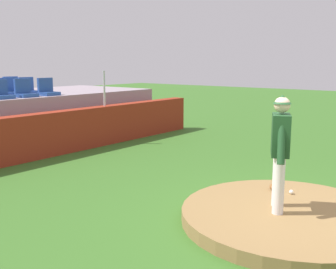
{
  "coord_description": "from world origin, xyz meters",
  "views": [
    {
      "loc": [
        -5.59,
        -2.1,
        2.37
      ],
      "look_at": [
        0.0,
        2.3,
        1.1
      ],
      "focal_mm": 42.95,
      "sensor_mm": 36.0,
      "label": 1
    }
  ],
  "objects_px": {
    "stadium_chair_9": "(28,89)",
    "stadium_chair_14": "(13,88)",
    "fielding_glove": "(275,187)",
    "stadium_chair_4": "(48,90)",
    "pitcher": "(280,144)",
    "stadium_chair_3": "(25,91)",
    "stadium_chair_2": "(1,93)",
    "stadium_chair_8": "(8,90)",
    "baseball": "(291,192)"
  },
  "relations": [
    {
      "from": "stadium_chair_3",
      "to": "stadium_chair_8",
      "type": "bearing_deg",
      "value": -92.11
    },
    {
      "from": "pitcher",
      "to": "stadium_chair_4",
      "type": "height_order",
      "value": "stadium_chair_4"
    },
    {
      "from": "stadium_chair_9",
      "to": "stadium_chair_8",
      "type": "bearing_deg",
      "value": 0.51
    },
    {
      "from": "stadium_chair_8",
      "to": "stadium_chair_9",
      "type": "relative_size",
      "value": 1.0
    },
    {
      "from": "baseball",
      "to": "fielding_glove",
      "type": "xyz_separation_m",
      "value": [
        0.05,
        0.3,
        0.02
      ]
    },
    {
      "from": "pitcher",
      "to": "stadium_chair_9",
      "type": "bearing_deg",
      "value": 55.02
    },
    {
      "from": "stadium_chair_3",
      "to": "stadium_chair_9",
      "type": "distance_m",
      "value": 1.17
    },
    {
      "from": "stadium_chair_8",
      "to": "fielding_glove",
      "type": "bearing_deg",
      "value": 90.79
    },
    {
      "from": "fielding_glove",
      "to": "stadium_chair_4",
      "type": "relative_size",
      "value": 0.6
    },
    {
      "from": "pitcher",
      "to": "stadium_chair_14",
      "type": "distance_m",
      "value": 9.6
    },
    {
      "from": "pitcher",
      "to": "stadium_chair_8",
      "type": "xyz_separation_m",
      "value": [
        0.77,
        8.59,
        0.4
      ]
    },
    {
      "from": "fielding_glove",
      "to": "stadium_chair_3",
      "type": "xyz_separation_m",
      "value": [
        -0.15,
        7.26,
        1.34
      ]
    },
    {
      "from": "fielding_glove",
      "to": "stadium_chair_8",
      "type": "xyz_separation_m",
      "value": [
        -0.11,
        8.19,
        1.34
      ]
    },
    {
      "from": "pitcher",
      "to": "stadium_chair_9",
      "type": "relative_size",
      "value": 3.44
    },
    {
      "from": "pitcher",
      "to": "stadium_chair_2",
      "type": "bearing_deg",
      "value": 64.24
    },
    {
      "from": "stadium_chair_2",
      "to": "stadium_chair_14",
      "type": "height_order",
      "value": "same"
    },
    {
      "from": "stadium_chair_3",
      "to": "stadium_chair_4",
      "type": "height_order",
      "value": "same"
    },
    {
      "from": "stadium_chair_4",
      "to": "stadium_chair_8",
      "type": "bearing_deg",
      "value": -53.13
    },
    {
      "from": "stadium_chair_9",
      "to": "stadium_chair_14",
      "type": "xyz_separation_m",
      "value": [
        0.02,
        0.88,
        0.0
      ]
    },
    {
      "from": "pitcher",
      "to": "stadium_chair_4",
      "type": "xyz_separation_m",
      "value": [
        1.46,
        7.66,
        0.4
      ]
    },
    {
      "from": "baseball",
      "to": "stadium_chair_9",
      "type": "relative_size",
      "value": 0.15
    },
    {
      "from": "stadium_chair_4",
      "to": "stadium_chair_9",
      "type": "bearing_deg",
      "value": -88.41
    },
    {
      "from": "stadium_chair_2",
      "to": "stadium_chair_3",
      "type": "distance_m",
      "value": 0.7
    },
    {
      "from": "pitcher",
      "to": "stadium_chair_14",
      "type": "xyz_separation_m",
      "value": [
        1.45,
        9.48,
        0.4
      ]
    },
    {
      "from": "fielding_glove",
      "to": "baseball",
      "type": "bearing_deg",
      "value": -121.5
    },
    {
      "from": "stadium_chair_14",
      "to": "stadium_chair_2",
      "type": "bearing_deg",
      "value": 51.83
    },
    {
      "from": "stadium_chair_8",
      "to": "pitcher",
      "type": "bearing_deg",
      "value": 84.9
    },
    {
      "from": "pitcher",
      "to": "stadium_chair_4",
      "type": "distance_m",
      "value": 7.81
    },
    {
      "from": "fielding_glove",
      "to": "stadium_chair_14",
      "type": "xyz_separation_m",
      "value": [
        0.58,
        9.07,
        1.34
      ]
    },
    {
      "from": "fielding_glove",
      "to": "stadium_chair_8",
      "type": "relative_size",
      "value": 0.6
    },
    {
      "from": "stadium_chair_8",
      "to": "stadium_chair_2",
      "type": "bearing_deg",
      "value": 51.46
    },
    {
      "from": "stadium_chair_3",
      "to": "stadium_chair_4",
      "type": "distance_m",
      "value": 0.73
    },
    {
      "from": "stadium_chair_4",
      "to": "fielding_glove",
      "type": "bearing_deg",
      "value": 85.4
    },
    {
      "from": "fielding_glove",
      "to": "stadium_chair_8",
      "type": "distance_m",
      "value": 8.3
    },
    {
      "from": "fielding_glove",
      "to": "stadium_chair_2",
      "type": "xyz_separation_m",
      "value": [
        -0.84,
        7.27,
        1.34
      ]
    },
    {
      "from": "pitcher",
      "to": "stadium_chair_2",
      "type": "height_order",
      "value": "stadium_chair_2"
    },
    {
      "from": "stadium_chair_2",
      "to": "stadium_chair_4",
      "type": "xyz_separation_m",
      "value": [
        1.43,
        -0.01,
        0.0
      ]
    },
    {
      "from": "baseball",
      "to": "stadium_chair_8",
      "type": "height_order",
      "value": "stadium_chair_8"
    },
    {
      "from": "stadium_chair_4",
      "to": "stadium_chair_8",
      "type": "relative_size",
      "value": 1.0
    },
    {
      "from": "stadium_chair_3",
      "to": "stadium_chair_14",
      "type": "distance_m",
      "value": 1.95
    },
    {
      "from": "pitcher",
      "to": "stadium_chair_8",
      "type": "relative_size",
      "value": 3.44
    },
    {
      "from": "stadium_chair_2",
      "to": "stadium_chair_9",
      "type": "relative_size",
      "value": 1.0
    },
    {
      "from": "stadium_chair_9",
      "to": "stadium_chair_14",
      "type": "height_order",
      "value": "same"
    },
    {
      "from": "stadium_chair_3",
      "to": "stadium_chair_14",
      "type": "height_order",
      "value": "same"
    },
    {
      "from": "stadium_chair_3",
      "to": "stadium_chair_4",
      "type": "bearing_deg",
      "value": 179.63
    },
    {
      "from": "stadium_chair_2",
      "to": "stadium_chair_14",
      "type": "relative_size",
      "value": 1.0
    },
    {
      "from": "baseball",
      "to": "stadium_chair_9",
      "type": "height_order",
      "value": "stadium_chair_9"
    },
    {
      "from": "pitcher",
      "to": "fielding_glove",
      "type": "distance_m",
      "value": 1.35
    },
    {
      "from": "stadium_chair_8",
      "to": "stadium_chair_14",
      "type": "height_order",
      "value": "same"
    },
    {
      "from": "pitcher",
      "to": "fielding_glove",
      "type": "xyz_separation_m",
      "value": [
        0.88,
        0.41,
        -0.94
      ]
    }
  ]
}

